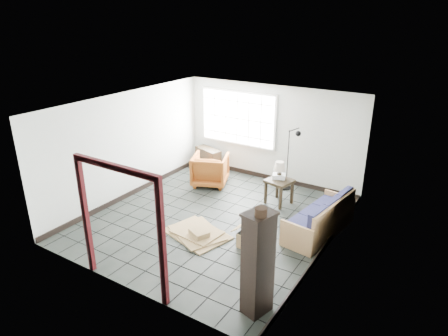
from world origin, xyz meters
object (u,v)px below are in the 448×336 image
Objects in this scene: armchair at (210,168)px; tall_shelf at (258,263)px; side_table at (279,184)px; futon_sofa at (322,221)px.

tall_shelf is at bearing 110.19° from armchair.
side_table is (2.04, -0.08, 0.05)m from armchair.
armchair is 0.54× the size of tall_shelf.
armchair is at bearing 147.36° from tall_shelf.
armchair is 1.36× the size of side_table.
tall_shelf is at bearing -83.00° from futon_sofa.
side_table is at bearing 156.83° from futon_sofa.
side_table is (-1.35, 0.82, 0.20)m from futon_sofa.
tall_shelf is (-0.06, -2.76, 0.56)m from futon_sofa.
futon_sofa is 1.59m from side_table.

